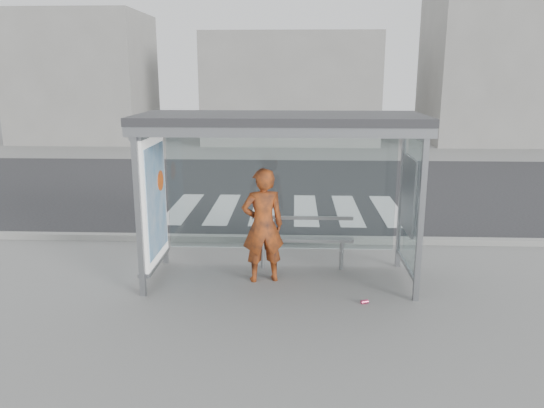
{
  "coord_description": "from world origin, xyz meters",
  "views": [
    {
      "loc": [
        0.22,
        -7.93,
        3.21
      ],
      "look_at": [
        -0.13,
        0.2,
        1.2
      ],
      "focal_mm": 35.0,
      "sensor_mm": 36.0,
      "label": 1
    }
  ],
  "objects": [
    {
      "name": "ground",
      "position": [
        0.0,
        0.0,
        0.0
      ],
      "size": [
        80.0,
        80.0,
        0.0
      ],
      "primitive_type": "plane",
      "color": "gray",
      "rests_on": "ground"
    },
    {
      "name": "road",
      "position": [
        0.0,
        7.0,
        0.0
      ],
      "size": [
        30.0,
        10.0,
        0.01
      ],
      "primitive_type": "cube",
      "color": "black",
      "rests_on": "ground"
    },
    {
      "name": "curb",
      "position": [
        0.0,
        1.95,
        0.06
      ],
      "size": [
        30.0,
        0.18,
        0.12
      ],
      "primitive_type": "cube",
      "color": "gray",
      "rests_on": "ground"
    },
    {
      "name": "crosswalk",
      "position": [
        0.0,
        4.5,
        0.0
      ],
      "size": [
        5.55,
        3.0,
        0.0
      ],
      "color": "silver",
      "rests_on": "ground"
    },
    {
      "name": "bus_shelter",
      "position": [
        -0.37,
        0.06,
        1.98
      ],
      "size": [
        4.25,
        1.65,
        2.62
      ],
      "color": "gray",
      "rests_on": "ground"
    },
    {
      "name": "building_left",
      "position": [
        -10.0,
        18.0,
        3.0
      ],
      "size": [
        6.0,
        5.0,
        6.0
      ],
      "primitive_type": "cube",
      "color": "gray",
      "rests_on": "ground"
    },
    {
      "name": "building_center",
      "position": [
        0.0,
        18.0,
        2.5
      ],
      "size": [
        8.0,
        5.0,
        5.0
      ],
      "primitive_type": "cube",
      "color": "gray",
      "rests_on": "ground"
    },
    {
      "name": "building_right",
      "position": [
        9.0,
        18.0,
        3.5
      ],
      "size": [
        5.0,
        5.0,
        7.0
      ],
      "primitive_type": "cube",
      "color": "gray",
      "rests_on": "ground"
    },
    {
      "name": "person",
      "position": [
        -0.26,
        -0.02,
        0.91
      ],
      "size": [
        0.74,
        0.58,
        1.82
      ],
      "primitive_type": "imported",
      "rotation": [
        0.0,
        0.0,
        3.38
      ],
      "color": "#F05316",
      "rests_on": "ground"
    },
    {
      "name": "bench",
      "position": [
        0.36,
        0.54,
        0.52
      ],
      "size": [
        1.7,
        0.27,
        0.88
      ],
      "color": "gray",
      "rests_on": "ground"
    },
    {
      "name": "soda_can",
      "position": [
        1.25,
        -0.85,
        0.03
      ],
      "size": [
        0.12,
        0.09,
        0.06
      ],
      "primitive_type": "cylinder",
      "rotation": [
        0.0,
        1.57,
        0.34
      ],
      "color": "#E74375",
      "rests_on": "ground"
    }
  ]
}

